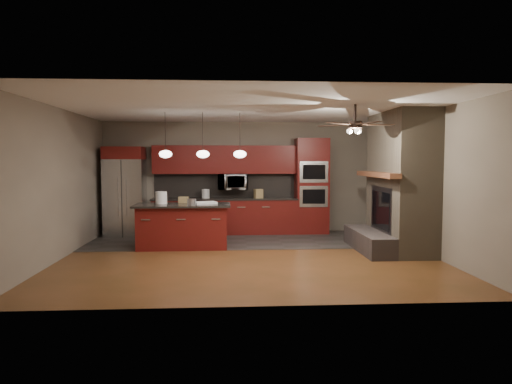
{
  "coord_description": "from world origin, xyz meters",
  "views": [
    {
      "loc": [
        -0.4,
        -8.61,
        1.84
      ],
      "look_at": [
        0.17,
        0.6,
        1.19
      ],
      "focal_mm": 32.0,
      "sensor_mm": 36.0,
      "label": 1
    }
  ],
  "objects": [
    {
      "name": "white_bucket",
      "position": [
        -1.8,
        1.05,
        1.05
      ],
      "size": [
        0.3,
        0.3,
        0.26
      ],
      "primitive_type": "cylinder",
      "rotation": [
        0.0,
        0.0,
        0.29
      ],
      "color": "white",
      "rests_on": "kitchen_island"
    },
    {
      "name": "refrigerator",
      "position": [
        -2.9,
        2.62,
        1.08
      ],
      "size": [
        0.93,
        0.75,
        2.16
      ],
      "color": "silver",
      "rests_on": "ground"
    },
    {
      "name": "microwave",
      "position": [
        -0.27,
        2.75,
        1.3
      ],
      "size": [
        0.73,
        0.41,
        0.5
      ],
      "primitive_type": "imported",
      "color": "silver",
      "rests_on": "back_cabinetry"
    },
    {
      "name": "slate_tile_patch",
      "position": [
        0.0,
        1.8,
        0.01
      ],
      "size": [
        7.0,
        2.4,
        0.01
      ],
      "primitive_type": "cube",
      "color": "#312E2C",
      "rests_on": "ground"
    },
    {
      "name": "ceiling",
      "position": [
        0.0,
        0.0,
        2.8
      ],
      "size": [
        7.0,
        6.0,
        0.02
      ],
      "primitive_type": "cube",
      "color": "white",
      "rests_on": "back_wall"
    },
    {
      "name": "pendant_right",
      "position": [
        -0.15,
        0.7,
        1.96
      ],
      "size": [
        0.26,
        0.26,
        0.92
      ],
      "color": "black",
      "rests_on": "ceiling"
    },
    {
      "name": "paint_can",
      "position": [
        -1.15,
        0.8,
        0.98
      ],
      "size": [
        0.21,
        0.21,
        0.12
      ],
      "primitive_type": "cylinder",
      "rotation": [
        0.0,
        0.0,
        0.13
      ],
      "color": "#B4B3B9",
      "rests_on": "kitchen_island"
    },
    {
      "name": "pendant_left",
      "position": [
        -1.65,
        0.7,
        1.96
      ],
      "size": [
        0.26,
        0.26,
        0.92
      ],
      "color": "black",
      "rests_on": "ceiling"
    },
    {
      "name": "fireplace_column",
      "position": [
        3.04,
        0.4,
        1.3
      ],
      "size": [
        1.3,
        2.1,
        2.8
      ],
      "color": "#706450",
      "rests_on": "ground"
    },
    {
      "name": "ground",
      "position": [
        0.0,
        0.0,
        0.0
      ],
      "size": [
        7.0,
        7.0,
        0.0
      ],
      "primitive_type": "plane",
      "color": "brown",
      "rests_on": "ground"
    },
    {
      "name": "left_wall",
      "position": [
        -3.5,
        0.0,
        1.4
      ],
      "size": [
        0.02,
        6.0,
        2.8
      ],
      "primitive_type": "cube",
      "color": "gray",
      "rests_on": "ground"
    },
    {
      "name": "counter_bucket",
      "position": [
        -0.95,
        2.7,
        1.01
      ],
      "size": [
        0.2,
        0.2,
        0.22
      ],
      "primitive_type": "cylinder",
      "rotation": [
        0.0,
        0.0,
        -0.05
      ],
      "color": "silver",
      "rests_on": "back_cabinetry"
    },
    {
      "name": "ceiling_fan",
      "position": [
        1.8,
        -0.8,
        2.46
      ],
      "size": [
        1.27,
        1.33,
        0.41
      ],
      "color": "black",
      "rests_on": "ceiling"
    },
    {
      "name": "back_wall",
      "position": [
        0.0,
        3.0,
        1.4
      ],
      "size": [
        7.0,
        0.02,
        2.8
      ],
      "primitive_type": "cube",
      "color": "gray",
      "rests_on": "ground"
    },
    {
      "name": "back_cabinetry",
      "position": [
        -0.48,
        2.74,
        0.89
      ],
      "size": [
        3.59,
        0.64,
        2.2
      ],
      "color": "#5D1111",
      "rests_on": "ground"
    },
    {
      "name": "counter_box",
      "position": [
        0.36,
        2.65,
        1.01
      ],
      "size": [
        0.24,
        0.21,
        0.22
      ],
      "primitive_type": "cube",
      "rotation": [
        0.0,
        0.0,
        0.32
      ],
      "color": "#A18553",
      "rests_on": "back_cabinetry"
    },
    {
      "name": "pendant_center",
      "position": [
        -0.9,
        0.7,
        1.96
      ],
      "size": [
        0.26,
        0.26,
        0.92
      ],
      "color": "black",
      "rests_on": "ceiling"
    },
    {
      "name": "oven_tower",
      "position": [
        1.7,
        2.69,
        1.19
      ],
      "size": [
        0.8,
        0.63,
        2.38
      ],
      "color": "#5D1111",
      "rests_on": "ground"
    },
    {
      "name": "paint_tray",
      "position": [
        -0.87,
        0.99,
        0.94
      ],
      "size": [
        0.52,
        0.43,
        0.04
      ],
      "primitive_type": "cube",
      "rotation": [
        0.0,
        0.0,
        0.31
      ],
      "color": "white",
      "rests_on": "kitchen_island"
    },
    {
      "name": "cardboard_box",
      "position": [
        -1.35,
        1.28,
        0.98
      ],
      "size": [
        0.22,
        0.18,
        0.13
      ],
      "primitive_type": "cube",
      "rotation": [
        0.0,
        0.0,
        -0.21
      ],
      "color": "#987E4E",
      "rests_on": "kitchen_island"
    },
    {
      "name": "right_wall",
      "position": [
        3.5,
        0.0,
        1.4
      ],
      "size": [
        0.02,
        6.0,
        2.8
      ],
      "primitive_type": "cube",
      "color": "gray",
      "rests_on": "ground"
    },
    {
      "name": "kitchen_island",
      "position": [
        -1.35,
        0.94,
        0.47
      ],
      "size": [
        1.99,
        0.92,
        0.92
      ],
      "rotation": [
        0.0,
        0.0,
        0.01
      ],
      "color": "#5D1111",
      "rests_on": "ground"
    }
  ]
}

